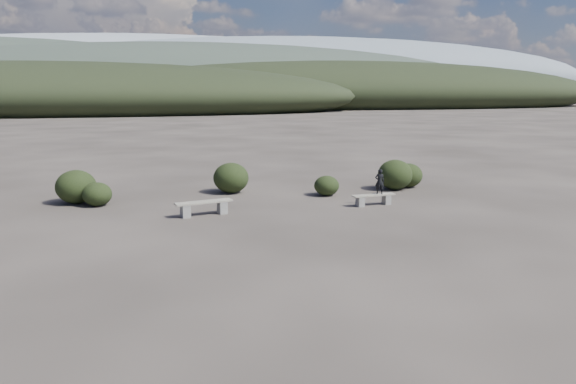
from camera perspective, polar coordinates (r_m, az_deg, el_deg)
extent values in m
plane|color=#2C2722|center=(14.18, 2.54, -6.94)|extent=(1200.00, 1200.00, 0.00)
cube|color=slate|center=(18.98, -10.39, -1.92)|extent=(0.37, 0.44, 0.43)
cube|color=slate|center=(19.38, -6.70, -1.55)|extent=(0.37, 0.44, 0.43)
cube|color=gray|center=(19.12, -8.54, -1.02)|extent=(1.99, 0.93, 0.05)
cube|color=slate|center=(20.56, 7.34, -0.97)|extent=(0.28, 0.35, 0.36)
cube|color=slate|center=(21.09, 9.97, -0.75)|extent=(0.28, 0.35, 0.36)
cube|color=gray|center=(20.78, 8.69, -0.31)|extent=(1.68, 0.61, 0.05)
imported|color=black|center=(20.81, 9.29, 1.06)|extent=(0.39, 0.31, 0.93)
ellipsoid|color=black|center=(21.61, -18.83, -0.21)|extent=(1.06, 1.06, 0.87)
ellipsoid|color=black|center=(23.10, -5.81, 1.44)|extent=(1.45, 1.45, 1.24)
ellipsoid|color=black|center=(22.47, 3.94, 0.64)|extent=(1.00, 1.00, 0.80)
ellipsoid|color=black|center=(24.15, 10.82, 1.74)|extent=(1.46, 1.46, 1.27)
ellipsoid|color=black|center=(24.89, 12.10, 1.67)|extent=(1.24, 1.24, 1.04)
ellipsoid|color=black|center=(22.32, -20.73, 0.50)|extent=(1.48, 1.48, 1.26)
ellipsoid|color=black|center=(105.43, -23.29, 8.86)|extent=(110.00, 40.00, 12.00)
ellipsoid|color=black|center=(128.93, 6.26, 10.00)|extent=(120.00, 44.00, 14.00)
ellipsoid|color=#2A332A|center=(173.17, -10.19, 10.77)|extent=(190.00, 64.00, 24.00)
ellipsoid|color=gray|center=(321.63, 2.13, 11.55)|extent=(340.00, 110.00, 44.00)
ellipsoid|color=#8E96A0|center=(414.09, -15.08, 11.35)|extent=(460.00, 140.00, 56.00)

